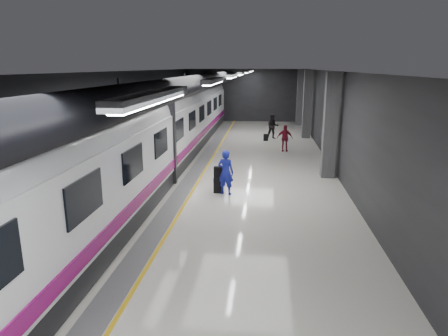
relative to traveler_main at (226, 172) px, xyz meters
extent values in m
plane|color=silver|center=(-0.37, 0.91, -0.85)|extent=(40.00, 40.00, 0.00)
cube|color=black|center=(-0.37, 0.91, 3.65)|extent=(10.00, 40.00, 0.02)
cube|color=#28282B|center=(-0.37, 20.91, 1.40)|extent=(10.00, 0.02, 4.50)
cube|color=#28282B|center=(-5.37, 0.91, 1.40)|extent=(0.02, 40.00, 4.50)
cube|color=#28282B|center=(4.63, 0.91, 1.40)|extent=(0.02, 40.00, 4.50)
cube|color=slate|center=(-1.72, 0.91, -0.84)|extent=(0.65, 39.80, 0.01)
cube|color=yellow|center=(-1.32, 0.91, -0.84)|extent=(0.10, 39.80, 0.01)
cylinder|color=black|center=(-1.67, 0.91, 3.10)|extent=(0.80, 38.00, 0.80)
cube|color=silver|center=(0.23, -10.09, 3.55)|extent=(0.22, 2.60, 0.10)
cube|color=silver|center=(0.23, -5.09, 3.55)|extent=(0.22, 2.60, 0.10)
cube|color=silver|center=(0.23, -0.09, 3.55)|extent=(0.22, 2.60, 0.10)
cube|color=silver|center=(0.23, 4.91, 3.55)|extent=(0.22, 2.60, 0.10)
cube|color=silver|center=(0.23, 9.91, 3.55)|extent=(0.22, 2.60, 0.10)
cube|color=silver|center=(0.23, 14.91, 3.55)|extent=(0.22, 2.60, 0.10)
cube|color=silver|center=(0.23, 18.91, 3.55)|extent=(0.22, 2.60, 0.10)
cube|color=#515154|center=(4.18, 2.91, 1.40)|extent=(0.55, 0.55, 4.50)
cube|color=#515154|center=(4.18, 12.91, 1.40)|extent=(0.55, 0.55, 4.50)
cube|color=#515154|center=(4.18, 18.91, 1.40)|extent=(0.55, 0.55, 4.50)
cube|color=black|center=(-3.62, 0.91, -0.50)|extent=(2.80, 38.00, 0.60)
cube|color=white|center=(-3.62, 0.91, 0.90)|extent=(2.90, 38.00, 2.20)
cylinder|color=white|center=(-3.62, 0.91, 1.85)|extent=(2.80, 38.00, 2.80)
cube|color=#840C61|center=(-2.15, 0.91, 0.10)|extent=(0.04, 38.00, 0.35)
cube|color=black|center=(-3.62, 0.91, 1.15)|extent=(3.05, 0.25, 3.80)
cube|color=black|center=(-2.15, -7.09, 1.30)|extent=(0.05, 1.60, 0.85)
cube|color=black|center=(-2.15, -4.09, 1.30)|extent=(0.05, 1.60, 0.85)
cube|color=black|center=(-2.15, -1.09, 1.30)|extent=(0.05, 1.60, 0.85)
cube|color=black|center=(-2.15, 1.91, 1.30)|extent=(0.05, 1.60, 0.85)
cube|color=black|center=(-2.15, 4.91, 1.30)|extent=(0.05, 1.60, 0.85)
cube|color=black|center=(-2.15, 7.91, 1.30)|extent=(0.05, 1.60, 0.85)
cube|color=black|center=(-2.15, 10.91, 1.30)|extent=(0.05, 1.60, 0.85)
cube|color=black|center=(-2.15, 13.91, 1.30)|extent=(0.05, 1.60, 0.85)
cube|color=black|center=(-2.15, 16.91, 1.30)|extent=(0.05, 1.60, 0.85)
imported|color=#241CD5|center=(0.00, 0.00, 0.00)|extent=(0.70, 0.55, 1.70)
cube|color=black|center=(-0.29, 0.13, -0.55)|extent=(0.37, 0.24, 0.61)
cube|color=black|center=(-0.31, 0.14, -0.03)|extent=(0.33, 0.19, 0.42)
imported|color=black|center=(1.92, 12.24, -0.02)|extent=(0.87, 0.71, 1.65)
imported|color=maroon|center=(2.55, 8.26, -0.10)|extent=(0.89, 0.39, 1.50)
cube|color=black|center=(1.48, 11.42, -0.63)|extent=(0.31, 0.21, 0.44)
camera|label=1|loc=(1.44, -14.40, 3.86)|focal=32.00mm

